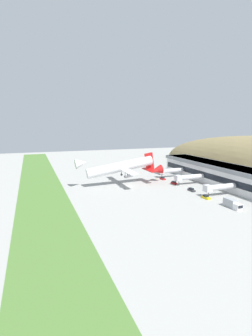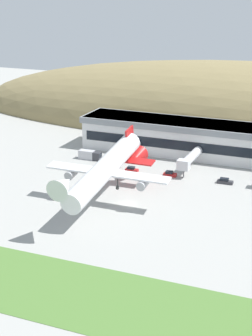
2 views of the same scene
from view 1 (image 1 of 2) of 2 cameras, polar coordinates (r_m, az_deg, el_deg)
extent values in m
plane|color=#9E9E99|center=(135.80, 0.77, -3.96)|extent=(365.36, 365.36, 0.00)
cube|color=#4C7533|center=(127.42, -17.78, -5.34)|extent=(328.82, 21.04, 0.08)
cube|color=silver|center=(149.86, 19.08, -1.07)|extent=(84.06, 14.32, 10.86)
cube|color=gray|center=(149.13, 19.18, 0.61)|extent=(85.26, 15.52, 1.96)
cube|color=black|center=(145.56, 16.87, -1.48)|extent=(80.70, 0.16, 3.04)
cylinder|color=silver|center=(159.90, 9.99, -0.55)|extent=(2.60, 14.69, 2.60)
cube|color=silver|center=(156.38, 7.66, -0.71)|extent=(3.38, 2.86, 2.86)
cylinder|color=slate|center=(156.99, 7.80, -1.42)|extent=(0.36, 0.36, 4.00)
cylinder|color=silver|center=(142.89, 13.92, -1.91)|extent=(2.60, 15.41, 2.60)
cube|color=silver|center=(138.78, 11.28, -2.16)|extent=(3.38, 2.86, 2.86)
cylinder|color=slate|center=(139.45, 11.43, -2.94)|extent=(0.36, 0.36, 4.00)
cylinder|color=silver|center=(124.88, 20.05, -3.90)|extent=(2.60, 14.77, 2.60)
cube|color=silver|center=(120.32, 17.35, -4.25)|extent=(3.38, 2.86, 2.86)
cylinder|color=slate|center=(121.11, 17.49, -5.15)|extent=(0.36, 0.36, 4.00)
cylinder|color=silver|center=(136.72, -1.30, 0.24)|extent=(5.17, 35.91, 10.35)
cone|color=silver|center=(131.18, -9.76, 1.04)|extent=(5.07, 6.38, 5.85)
cone|color=red|center=(145.25, 6.54, -0.50)|extent=(5.07, 7.40, 6.01)
cube|color=red|center=(142.64, 5.11, 1.46)|extent=(0.50, 5.97, 9.82)
cube|color=red|center=(143.49, 5.17, -0.37)|extent=(13.45, 3.64, 0.89)
cube|color=silver|center=(137.49, -0.60, -0.20)|extent=(32.69, 3.63, 0.98)
cylinder|color=#9E9EA3|center=(146.72, -2.08, -0.15)|extent=(2.30, 3.90, 2.81)
cylinder|color=#9E9EA3|center=(128.53, 0.64, -1.57)|extent=(2.30, 3.90, 2.81)
cylinder|color=#2D2D2D|center=(140.59, -0.99, -1.02)|extent=(0.28, 0.28, 2.20)
cylinder|color=#2D2D2D|center=(140.80, -0.99, -1.46)|extent=(0.45, 1.10, 1.10)
cylinder|color=#2D2D2D|center=(135.32, -0.20, -1.45)|extent=(0.28, 0.28, 2.20)
cylinder|color=#2D2D2D|center=(135.54, -0.20, -1.90)|extent=(0.45, 1.10, 1.10)
cylinder|color=#2D2D2D|center=(133.58, -6.29, -0.69)|extent=(0.22, 0.22, 1.98)
cylinder|color=#2D2D2D|center=(133.76, -6.29, -1.11)|extent=(0.30, 0.83, 0.82)
cube|color=#B21E1E|center=(142.86, 10.40, -3.26)|extent=(3.90, 2.15, 0.84)
cube|color=black|center=(142.84, 10.37, -2.94)|extent=(2.19, 1.73, 0.69)
cube|color=#B21E1E|center=(152.54, 8.00, -2.36)|extent=(3.89, 1.93, 0.85)
cube|color=black|center=(152.54, 7.97, -2.06)|extent=(2.16, 1.59, 0.70)
cube|color=gold|center=(118.64, 17.01, -6.20)|extent=(4.12, 2.10, 0.92)
cube|color=black|center=(118.56, 16.97, -5.79)|extent=(2.31, 1.69, 0.76)
cube|color=#333338|center=(129.68, 14.05, -4.72)|extent=(4.49, 1.79, 0.86)
cube|color=black|center=(129.67, 14.01, -4.36)|extent=(2.49, 1.48, 0.71)
cube|color=silver|center=(107.35, 23.17, -7.83)|extent=(2.58, 2.60, 2.44)
cube|color=black|center=(106.35, 23.67, -7.78)|extent=(0.11, 2.18, 1.07)
cube|color=#999EA3|center=(109.96, 21.74, -7.09)|extent=(5.44, 2.65, 3.32)
cube|color=#333338|center=(167.43, 7.55, -0.96)|extent=(2.34, 2.44, 2.61)
cube|color=black|center=(166.32, 7.74, -0.87)|extent=(0.11, 2.05, 1.15)
cube|color=#B7B7BC|center=(170.54, 6.97, -0.71)|extent=(4.94, 2.47, 2.82)
cube|color=orange|center=(154.01, 6.57, -2.37)|extent=(0.52, 0.52, 0.03)
cone|color=orange|center=(153.95, 6.57, -2.26)|extent=(0.40, 0.40, 0.55)
cube|color=orange|center=(171.46, 3.27, -1.07)|extent=(0.52, 0.52, 0.03)
cone|color=orange|center=(171.41, 3.27, -0.98)|extent=(0.40, 0.40, 0.55)
camera|label=2|loc=(106.09, -68.26, 15.67)|focal=60.00mm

